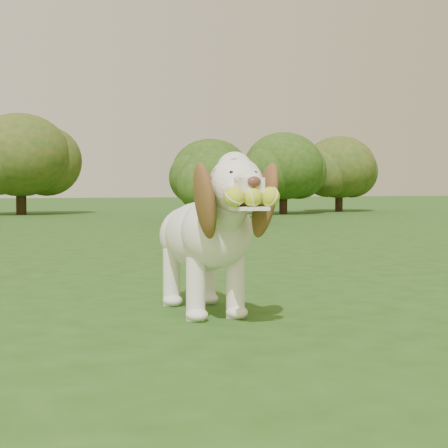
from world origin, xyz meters
name	(u,v)px	position (x,y,z in m)	size (l,w,h in m)	color
ground	(203,298)	(0.00, 0.00, 0.00)	(80.00, 80.00, 0.00)	#224614
dog	(208,230)	(-0.16, -0.45, 0.41)	(0.43, 1.17, 0.76)	white
shrub_f	(283,166)	(6.20, 10.66, 1.12)	(1.84, 1.84, 1.91)	#382314
shrub_d	(210,172)	(3.67, 8.96, 0.93)	(1.52, 1.52, 1.58)	#382314
shrub_h	(339,167)	(8.41, 11.73, 1.15)	(1.89, 1.89, 1.96)	#382314
shrub_i	(21,155)	(0.54, 12.77, 1.36)	(2.24, 2.24, 2.32)	#382314
shrub_c	(216,180)	(2.96, 6.95, 0.74)	(1.21, 1.21, 1.25)	#382314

